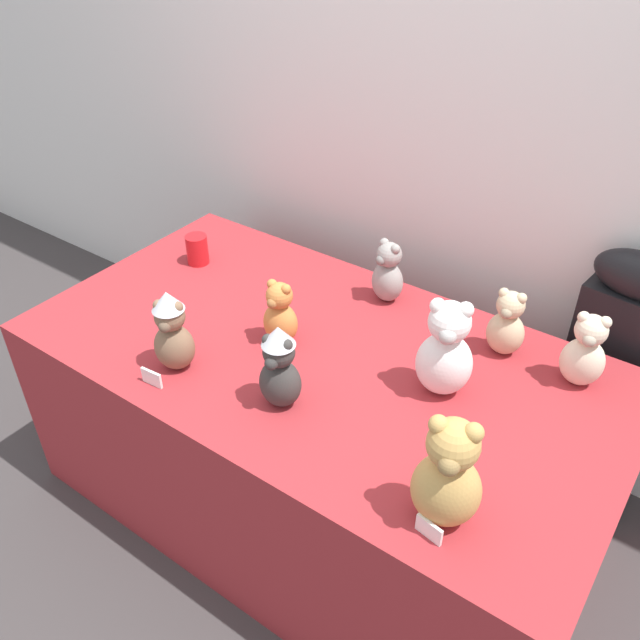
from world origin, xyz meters
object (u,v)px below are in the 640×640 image
object	(u,v)px
teddy_bear_snow	(446,351)
teddy_bear_mocha	(172,332)
teddy_bear_charcoal	(278,369)
teddy_bear_honey	(448,476)
party_cup_red	(197,249)
teddy_bear_ginger	(280,315)
display_table	(320,433)
teddy_bear_cream	(585,352)
teddy_bear_ash	(388,273)
teddy_bear_sand	(507,324)
instrument_case	(604,383)

from	to	relation	value
teddy_bear_snow	teddy_bear_mocha	distance (m)	0.78
teddy_bear_charcoal	teddy_bear_honey	bearing A→B (deg)	-20.52
teddy_bear_snow	party_cup_red	distance (m)	1.07
teddy_bear_mocha	teddy_bear_snow	bearing A→B (deg)	3.45
teddy_bear_honey	teddy_bear_ginger	distance (m)	0.78
teddy_bear_charcoal	party_cup_red	bearing A→B (deg)	137.79
teddy_bear_charcoal	teddy_bear_snow	bearing A→B (deg)	30.97
teddy_bear_ginger	display_table	bearing A→B (deg)	9.13
teddy_bear_snow	teddy_bear_honey	xyz separation A→B (m)	(0.20, -0.40, 0.00)
teddy_bear_charcoal	teddy_bear_ginger	xyz separation A→B (m)	(-0.18, 0.23, -0.03)
teddy_bear_honey	teddy_bear_charcoal	bearing A→B (deg)	153.80
teddy_bear_ginger	party_cup_red	size ratio (longest dim) A/B	1.99
teddy_bear_cream	teddy_bear_honey	bearing A→B (deg)	-109.80
teddy_bear_ash	party_cup_red	xyz separation A→B (m)	(-0.70, -0.19, -0.05)
teddy_bear_sand	teddy_bear_ash	world-z (taller)	teddy_bear_ash
teddy_bear_mocha	party_cup_red	xyz separation A→B (m)	(-0.37, 0.48, -0.07)
teddy_bear_charcoal	teddy_bear_cream	xyz separation A→B (m)	(0.64, 0.57, -0.02)
teddy_bear_ash	party_cup_red	distance (m)	0.72
teddy_bear_honey	teddy_bear_charcoal	size ratio (longest dim) A/B	1.17
teddy_bear_cream	party_cup_red	xyz separation A→B (m)	(-1.37, -0.14, -0.06)
teddy_bear_snow	teddy_bear_cream	world-z (taller)	teddy_bear_snow
teddy_bear_ash	teddy_bear_cream	distance (m)	0.67
display_table	instrument_case	bearing A→B (deg)	40.50
teddy_bear_snow	teddy_bear_honey	bearing A→B (deg)	-83.97
teddy_bear_charcoal	teddy_bear_ginger	bearing A→B (deg)	115.95
teddy_bear_mocha	teddy_bear_honey	bearing A→B (deg)	-26.44
teddy_bear_honey	teddy_bear_cream	world-z (taller)	teddy_bear_honey
teddy_bear_snow	teddy_bear_ash	xyz separation A→B (m)	(-0.37, 0.31, -0.04)
teddy_bear_snow	party_cup_red	bearing A→B (deg)	152.40
teddy_bear_ginger	teddy_bear_ash	bearing A→B (deg)	67.02
teddy_bear_honey	teddy_bear_cream	xyz separation A→B (m)	(0.10, 0.66, -0.03)
display_table	instrument_case	world-z (taller)	instrument_case
teddy_bear_charcoal	display_table	bearing A→B (deg)	88.35
teddy_bear_honey	teddy_bear_ash	xyz separation A→B (m)	(-0.57, 0.71, -0.04)
instrument_case	teddy_bear_honey	bearing A→B (deg)	-92.10
teddy_bear_sand	teddy_bear_charcoal	xyz separation A→B (m)	(-0.41, -0.58, 0.03)
instrument_case	teddy_bear_sand	distance (m)	0.51
teddy_bear_ash	instrument_case	bearing A→B (deg)	36.09
teddy_bear_cream	teddy_bear_charcoal	bearing A→B (deg)	-149.39
instrument_case	teddy_bear_sand	xyz separation A→B (m)	(-0.28, -0.30, 0.30)
display_table	teddy_bear_cream	distance (m)	0.89
instrument_case	party_cup_red	distance (m)	1.50
teddy_bear_sand	party_cup_red	world-z (taller)	teddy_bear_sand
teddy_bear_honey	teddy_bear_mocha	bearing A→B (deg)	160.45
teddy_bear_cream	teddy_bear_mocha	distance (m)	1.17
instrument_case	teddy_bear_mocha	xyz separation A→B (m)	(-1.04, -0.93, 0.33)
party_cup_red	teddy_bear_snow	bearing A→B (deg)	-6.32
teddy_bear_sand	teddy_bear_ginger	distance (m)	0.68
teddy_bear_sand	party_cup_red	size ratio (longest dim) A/B	2.02
teddy_bear_honey	teddy_bear_ash	bearing A→B (deg)	111.55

